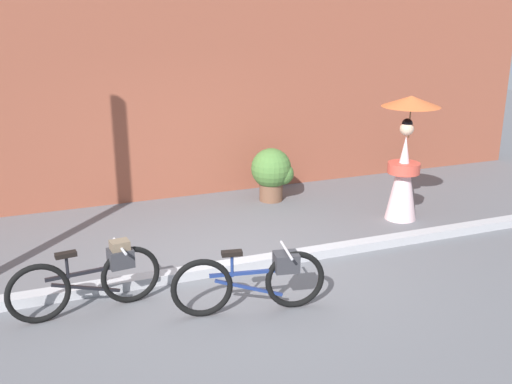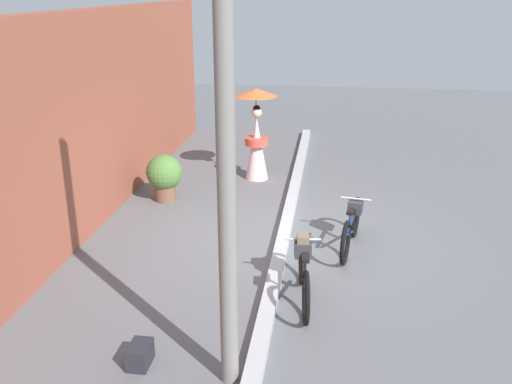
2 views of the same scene
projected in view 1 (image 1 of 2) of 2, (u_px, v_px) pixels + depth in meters
The scene contains 7 objects.
ground_plane at pixel (237, 270), 7.55m from camera, with size 30.00×30.00×0.00m, color slate.
building_wall at pixel (170, 94), 9.99m from camera, with size 14.00×0.40×3.51m, color brown.
sidewalk_curb at pixel (237, 265), 7.54m from camera, with size 14.00×0.20×0.12m, color #B2B2B7.
bicycle_near_officer at pixel (255, 280), 6.44m from camera, with size 1.67×0.48×0.73m.
bicycle_far_side at pixel (93, 277), 6.45m from camera, with size 1.65×0.48×0.76m.
person_with_parasol at pixel (405, 157), 9.05m from camera, with size 0.87×0.87×1.90m.
potted_plant_by_door at pixel (273, 172), 10.03m from camera, with size 0.69×0.67×0.90m.
Camera 1 is at (-2.26, -6.52, 3.24)m, focal length 42.04 mm.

